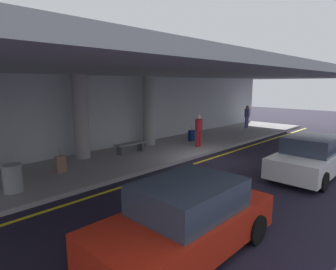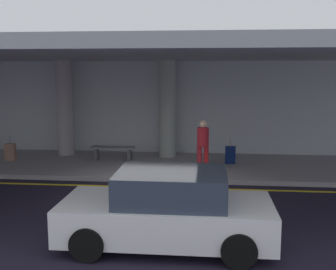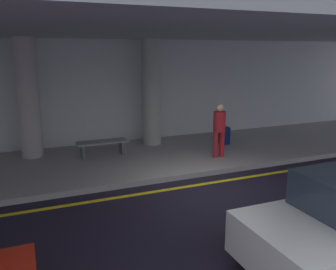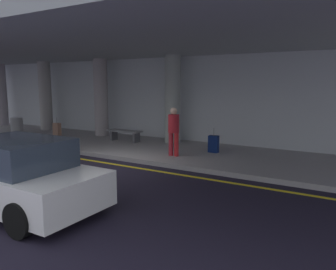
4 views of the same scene
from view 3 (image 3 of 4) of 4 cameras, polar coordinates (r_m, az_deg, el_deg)
The scene contains 10 objects.
ground_plane at distance 8.98m, azimuth 7.06°, elevation -8.96°, with size 60.00×60.00×0.00m, color black.
sidewalk at distance 11.59m, azimuth -0.44°, elevation -3.27°, with size 26.00×4.20×0.15m, color #969294.
lane_stripe_yellow at distance 9.39m, azimuth 5.54°, elevation -7.88°, with size 26.00×0.14×0.01m, color yellow.
support_column_center at distance 11.67m, azimuth -21.59°, elevation 5.45°, with size 0.66×0.66×3.65m, color #9B9396.
support_column_right_mid at distance 12.38m, azimuth -2.68°, elevation 6.78°, with size 0.66×0.66×3.65m, color gray.
ceiling_overhang at distance 10.66m, azimuth 0.57°, elevation 16.36°, with size 28.00×13.20×0.30m, color #92989A.
terminal_back_wall at distance 13.30m, azimuth -4.10°, elevation 6.89°, with size 26.00×0.30×3.80m, color #B4BAC1.
person_waiting_for_ride at distance 11.04m, azimuth 8.25°, elevation 1.31°, with size 0.38×0.38×1.68m.
suitcase_upright_primary at distance 12.71m, azimuth 9.02°, elevation -0.13°, with size 0.36×0.22×0.90m.
bench_metal at distance 11.37m, azimuth -10.47°, elevation -1.59°, with size 1.60×0.50×0.48m.
Camera 3 is at (-4.14, -7.20, 3.40)m, focal length 37.89 mm.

